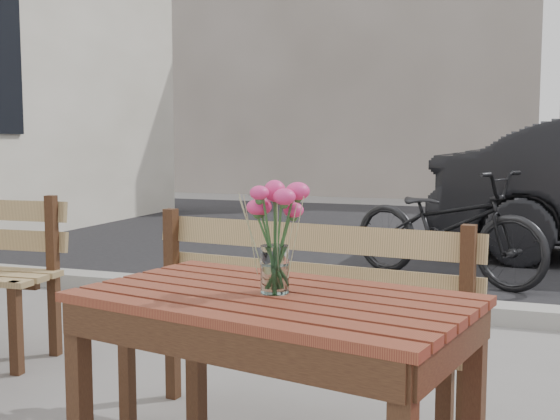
# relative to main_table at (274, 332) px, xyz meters

# --- Properties ---
(street) EXTENTS (30.00, 8.12, 0.12)m
(street) POSITION_rel_main_table_xyz_m (-0.11, 4.93, -0.60)
(street) COLOR black
(street) RESTS_ON ground
(backdrop_buildings) EXTENTS (15.50, 4.00, 8.00)m
(backdrop_buildings) POSITION_rel_main_table_xyz_m (0.06, 14.26, 2.97)
(backdrop_buildings) COLOR gray
(backdrop_buildings) RESTS_ON ground
(main_table) EXTENTS (1.35, 0.96, 0.76)m
(main_table) POSITION_rel_main_table_xyz_m (0.00, 0.00, 0.00)
(main_table) COLOR maroon
(main_table) RESTS_ON ground
(main_bench) EXTENTS (1.56, 0.62, 0.94)m
(main_bench) POSITION_rel_main_table_xyz_m (-0.15, 0.70, -0.06)
(main_bench) COLOR olive
(main_bench) RESTS_ON ground
(main_vase) EXTENTS (0.20, 0.20, 0.36)m
(main_vase) POSITION_rel_main_table_xyz_m (-0.00, 0.02, 0.35)
(main_vase) COLOR white
(main_vase) RESTS_ON main_table
(bicycle) EXTENTS (1.98, 1.37, 0.99)m
(bicycle) POSITION_rel_main_table_xyz_m (0.08, 4.14, -0.14)
(bicycle) COLOR black
(bicycle) RESTS_ON ground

